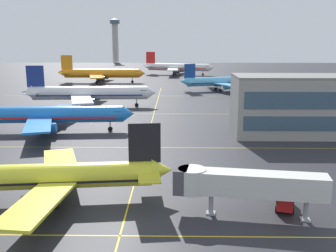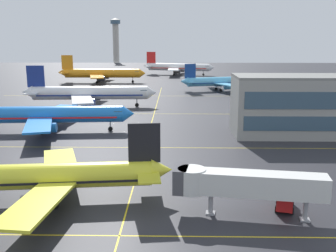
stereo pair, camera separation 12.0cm
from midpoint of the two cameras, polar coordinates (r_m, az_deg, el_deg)
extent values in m
plane|color=#28282D|center=(45.50, -6.74, -14.38)|extent=(600.00, 600.00, 0.00)
cylinder|color=yellow|center=(52.51, -17.73, -6.97)|extent=(27.65, 6.34, 3.26)
cone|color=yellow|center=(51.31, -0.95, -6.40)|extent=(3.08, 3.39, 3.10)
cube|color=black|center=(50.10, -3.51, -2.48)|extent=(4.13, 0.77, 5.15)
cube|color=yellow|center=(53.64, -3.09, -5.56)|extent=(3.23, 4.74, 0.21)
cube|color=yellow|center=(48.78, -2.83, -7.44)|extent=(3.23, 4.74, 0.21)
cube|color=yellow|center=(59.28, -15.44, -5.10)|extent=(8.31, 13.62, 0.34)
cube|color=yellow|center=(45.87, -18.52, -10.61)|extent=(5.68, 13.24, 0.34)
cylinder|color=black|center=(57.19, -16.87, -7.02)|extent=(3.10, 2.12, 1.80)
cylinder|color=black|center=(49.07, -18.88, -10.50)|extent=(3.10, 2.12, 1.80)
cube|color=black|center=(52.64, -17.70, -7.39)|extent=(25.47, 6.12, 0.31)
cylinder|color=#99999E|center=(54.94, -15.34, -8.27)|extent=(0.24, 0.24, 1.42)
cylinder|color=black|center=(55.27, -15.28, -9.18)|extent=(0.98, 0.49, 0.94)
cylinder|color=#99999E|center=(50.86, -16.17, -10.05)|extent=(0.24, 0.24, 1.42)
cylinder|color=black|center=(51.22, -16.11, -11.02)|extent=(0.98, 0.49, 0.94)
cylinder|color=blue|center=(91.04, -16.48, 1.62)|extent=(31.40, 5.94, 3.71)
cone|color=blue|center=(88.67, -5.81, 1.79)|extent=(2.79, 3.81, 3.63)
cube|color=blue|center=(83.53, -18.38, 0.12)|extent=(8.94, 15.47, 0.39)
cube|color=blue|center=(99.31, -15.94, 2.19)|extent=(7.03, 15.19, 0.39)
cylinder|color=blue|center=(86.54, -17.03, -0.23)|extent=(3.46, 2.28, 2.05)
cylinder|color=blue|center=(96.20, -15.62, 1.12)|extent=(3.46, 2.28, 2.05)
cube|color=#385166|center=(88.71, -7.27, 2.11)|extent=(2.00, 3.53, 0.68)
cube|color=red|center=(91.13, -16.46, 1.33)|extent=(28.92, 5.80, 0.35)
cylinder|color=#99999E|center=(89.45, -8.46, 0.25)|extent=(0.27, 0.27, 1.61)
cylinder|color=black|center=(89.68, -8.44, -0.42)|extent=(1.10, 0.52, 1.07)
cylinder|color=#99999E|center=(89.58, -17.96, -0.22)|extent=(0.27, 0.27, 1.61)
cylinder|color=black|center=(89.82, -17.92, -0.89)|extent=(1.10, 0.52, 1.07)
cylinder|color=#99999E|center=(94.38, -17.20, 0.47)|extent=(0.27, 0.27, 1.61)
cylinder|color=black|center=(94.60, -17.16, -0.17)|extent=(1.10, 0.52, 1.07)
cylinder|color=white|center=(121.49, -11.26, 4.75)|extent=(34.58, 6.21, 4.08)
cone|color=white|center=(120.10, -2.43, 4.89)|extent=(3.04, 4.17, 4.00)
cone|color=white|center=(125.68, -19.85, 4.69)|extent=(3.67, 4.09, 3.88)
cube|color=navy|center=(124.38, -18.78, 6.84)|extent=(5.17, 0.71, 6.45)
cube|color=white|center=(121.96, -19.28, 4.52)|extent=(3.78, 5.79, 0.26)
cube|color=white|center=(128.10, -18.47, 4.93)|extent=(3.78, 5.79, 0.26)
cube|color=white|center=(112.83, -12.47, 3.77)|extent=(9.71, 17.03, 0.43)
cube|color=white|center=(130.68, -11.13, 5.01)|extent=(7.89, 16.76, 0.43)
cylinder|color=navy|center=(116.29, -11.52, 3.37)|extent=(3.79, 2.48, 2.26)
cylinder|color=navy|center=(127.21, -10.76, 4.19)|extent=(3.79, 2.48, 2.26)
cube|color=#385166|center=(120.04, -3.62, 5.16)|extent=(2.16, 3.87, 0.75)
cube|color=navy|center=(121.56, -11.25, 4.51)|extent=(31.83, 6.08, 0.39)
cylinder|color=#99999E|center=(120.56, -4.62, 3.62)|extent=(0.30, 0.30, 1.77)
cylinder|color=black|center=(120.75, -4.61, 3.07)|extent=(1.21, 0.56, 1.18)
cylinder|color=#99999E|center=(119.49, -12.43, 3.29)|extent=(0.30, 0.30, 1.77)
cylinder|color=black|center=(119.68, -12.40, 2.73)|extent=(1.21, 0.56, 1.18)
cylinder|color=#99999E|center=(124.93, -12.00, 3.71)|extent=(0.30, 0.30, 1.77)
cylinder|color=black|center=(125.11, -11.98, 3.17)|extent=(1.21, 0.56, 1.18)
cylinder|color=#5BB7E5|center=(159.32, 7.91, 6.47)|extent=(29.37, 11.72, 3.51)
cone|color=#5BB7E5|center=(166.26, 13.02, 6.53)|extent=(3.28, 3.98, 3.44)
cone|color=#5BB7E5|center=(153.60, 2.29, 6.50)|extent=(3.78, 4.04, 3.34)
cube|color=navy|center=(153.97, 3.17, 7.99)|extent=(4.35, 1.57, 5.55)
cube|color=#5BB7E5|center=(151.58, 3.32, 6.40)|extent=(4.19, 5.45, 0.22)
cube|color=#5BB7E5|center=(156.82, 2.66, 6.62)|extent=(4.19, 5.45, 0.22)
cube|color=#5BB7E5|center=(151.86, 8.75, 5.94)|extent=(10.82, 14.48, 0.37)
cube|color=#5BB7E5|center=(166.23, 6.54, 6.57)|extent=(5.86, 14.19, 0.37)
cylinder|color=#5BB7E5|center=(155.21, 8.65, 5.64)|extent=(3.56, 2.75, 1.94)
cylinder|color=#5BB7E5|center=(163.98, 7.29, 6.05)|extent=(3.56, 2.75, 1.94)
cube|color=#385166|center=(165.22, 12.37, 6.70)|extent=(2.51, 3.57, 0.65)
cube|color=navy|center=(159.36, 7.91, 6.32)|extent=(27.11, 11.09, 0.33)
cylinder|color=#99999E|center=(164.67, 11.75, 5.74)|extent=(0.26, 0.26, 1.53)
cylinder|color=black|center=(164.79, 11.74, 5.38)|extent=(1.09, 0.69, 1.02)
cylinder|color=#99999E|center=(156.65, 7.61, 5.55)|extent=(0.26, 0.26, 1.53)
cylinder|color=black|center=(156.78, 7.60, 5.18)|extent=(1.09, 0.69, 1.02)
cylinder|color=#99999E|center=(161.06, 6.94, 5.76)|extent=(0.26, 0.26, 1.53)
cylinder|color=black|center=(161.18, 6.93, 5.40)|extent=(1.09, 0.69, 1.02)
cylinder|color=orange|center=(188.48, -9.58, 7.57)|extent=(34.99, 4.65, 4.15)
cone|color=orange|center=(186.24, -3.79, 7.66)|extent=(2.90, 4.11, 4.07)
cone|color=orange|center=(192.59, -15.28, 7.54)|extent=(3.55, 3.99, 3.94)
cube|color=orange|center=(191.54, -14.53, 8.96)|extent=(5.24, 0.47, 6.55)
cube|color=orange|center=(188.85, -14.86, 7.47)|extent=(3.57, 5.73, 0.26)
cube|color=orange|center=(195.16, -14.37, 7.65)|extent=(3.57, 5.73, 0.26)
cube|color=orange|center=(179.63, -10.41, 7.09)|extent=(9.17, 17.23, 0.44)
cube|color=orange|center=(197.83, -9.44, 7.62)|extent=(8.74, 17.16, 0.44)
cylinder|color=#333338|center=(183.06, -9.79, 6.76)|extent=(3.74, 2.35, 2.29)
cylinder|color=#333338|center=(194.20, -9.22, 7.11)|extent=(3.74, 2.35, 2.29)
cube|color=#385166|center=(186.38, -4.57, 7.83)|extent=(2.02, 3.84, 0.76)
cube|color=orange|center=(188.52, -9.58, 7.41)|extent=(32.19, 4.65, 0.39)
cylinder|color=#99999E|center=(186.87, -5.23, 6.83)|extent=(0.31, 0.31, 1.80)
cylinder|color=black|center=(187.00, -5.22, 6.46)|extent=(1.21, 0.51, 1.20)
cylinder|color=#99999E|center=(186.32, -10.36, 6.66)|extent=(0.31, 0.31, 1.80)
cylinder|color=black|center=(186.45, -10.35, 6.29)|extent=(1.21, 0.51, 1.20)
cylinder|color=#99999E|center=(191.88, -10.06, 6.84)|extent=(0.31, 0.31, 1.80)
cylinder|color=black|center=(192.00, -10.05, 6.48)|extent=(1.21, 0.51, 1.20)
cylinder|color=white|center=(226.30, 1.49, 8.57)|extent=(35.09, 11.78, 4.16)
cone|color=white|center=(223.07, 6.30, 8.43)|extent=(3.67, 4.60, 4.08)
cone|color=white|center=(231.11, -3.24, 8.74)|extent=(4.29, 4.63, 3.95)
cube|color=red|center=(230.03, -2.56, 9.91)|extent=(5.21, 1.54, 6.57)
cube|color=white|center=(227.31, -2.92, 8.68)|extent=(4.67, 6.32, 0.26)
cube|color=white|center=(233.60, -2.45, 8.79)|extent=(4.67, 6.32, 0.26)
cube|color=white|center=(217.53, 0.68, 8.23)|extent=(5.90, 16.49, 0.44)
cube|color=white|center=(235.65, 1.71, 8.57)|extent=(12.04, 17.30, 0.44)
cylinder|color=#4C4C51|center=(220.87, 1.23, 7.92)|extent=(4.14, 3.06, 2.30)
cylinder|color=#4C4C51|center=(231.96, 1.84, 8.15)|extent=(4.14, 3.06, 2.30)
cube|color=#385166|center=(223.36, 5.66, 8.61)|extent=(2.77, 4.17, 0.77)
cube|color=red|center=(226.34, 1.49, 8.43)|extent=(32.36, 11.20, 0.39)
cylinder|color=#99999E|center=(223.94, 5.08, 7.79)|extent=(0.31, 0.31, 1.81)
cylinder|color=black|center=(224.04, 5.07, 7.48)|extent=(1.28, 0.75, 1.20)
cylinder|color=#99999E|center=(224.21, 0.78, 7.84)|extent=(0.31, 0.31, 1.81)
cylinder|color=black|center=(224.32, 0.78, 7.54)|extent=(1.28, 0.75, 1.20)
cylinder|color=#99999E|center=(229.75, 1.10, 7.96)|extent=(0.31, 0.31, 1.81)
cylinder|color=black|center=(229.85, 1.10, 7.66)|extent=(1.28, 0.75, 1.20)
cube|color=yellow|center=(43.74, -7.10, -15.56)|extent=(114.37, 0.20, 0.01)
cube|color=yellow|center=(75.82, -3.50, -3.14)|extent=(114.37, 0.20, 0.01)
cube|color=yellow|center=(109.43, -2.11, 1.79)|extent=(114.37, 0.20, 0.01)
cube|color=yellow|center=(143.51, -1.38, 4.40)|extent=(114.37, 0.20, 0.01)
cube|color=yellow|center=(92.53, -2.68, -0.23)|extent=(0.20, 152.18, 0.01)
cube|color=red|center=(50.59, 16.60, -10.40)|extent=(2.69, 3.42, 1.70)
cube|color=red|center=(52.46, 16.66, -9.74)|extent=(2.10, 1.77, 1.40)
cube|color=#385166|center=(52.79, 16.69, -9.19)|extent=(1.64, 0.81, 0.70)
cylinder|color=black|center=(52.68, 17.65, -10.54)|extent=(0.50, 0.85, 0.80)
cylinder|color=black|center=(52.68, 15.56, -10.39)|extent=(0.50, 0.85, 0.80)
cylinder|color=black|center=(50.29, 17.62, -11.67)|extent=(0.50, 0.85, 0.80)
cylinder|color=black|center=(50.29, 15.42, -11.52)|extent=(0.50, 0.85, 0.80)
cube|color=silver|center=(47.02, 12.98, -8.24)|extent=(15.76, 4.90, 2.70)
cylinder|color=silver|center=(47.09, 3.43, -7.90)|extent=(3.38, 3.38, 2.97)
cube|color=#47474C|center=(47.22, 1.84, -7.82)|extent=(2.01, 3.17, 2.97)
cylinder|color=#99999E|center=(47.69, 6.22, -10.33)|extent=(0.56, 0.56, 4.10)
cube|color=#99999E|center=(48.48, 6.17, -12.45)|extent=(1.25, 1.25, 0.20)
cylinder|color=#99999E|center=(48.47, 19.39, -10.62)|extent=(0.56, 0.56, 4.10)
cube|color=#99999E|center=(49.25, 19.22, -12.71)|extent=(1.25, 1.25, 0.20)
cylinder|color=#ADA89E|center=(347.90, -7.68, 11.83)|extent=(5.20, 5.20, 32.51)
cylinder|color=#385166|center=(348.13, -7.76, 14.77)|extent=(8.40, 8.40, 3.20)
cone|color=#ADA89E|center=(348.24, -7.78, 15.18)|extent=(8.82, 8.82, 1.80)
camera|label=1|loc=(0.06, -90.05, -0.01)|focal=41.92mm
camera|label=2|loc=(0.06, 89.95, 0.01)|focal=41.92mm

